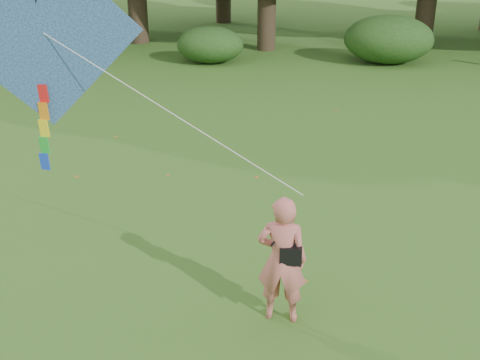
# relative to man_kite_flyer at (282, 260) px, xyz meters

# --- Properties ---
(ground) EXTENTS (100.00, 100.00, 0.00)m
(ground) POSITION_rel_man_kite_flyer_xyz_m (0.22, -0.60, -0.95)
(ground) COLOR #265114
(ground) RESTS_ON ground
(man_kite_flyer) EXTENTS (0.72, 0.49, 1.89)m
(man_kite_flyer) POSITION_rel_man_kite_flyer_xyz_m (0.00, 0.00, 0.00)
(man_kite_flyer) COLOR #C2635B
(man_kite_flyer) RESTS_ON ground
(bystander_left) EXTENTS (0.92, 0.76, 1.74)m
(bystander_left) POSITION_rel_man_kite_flyer_xyz_m (-9.86, 16.55, -0.08)
(bystander_left) COLOR #272D34
(bystander_left) RESTS_ON ground
(crossbody_bag) EXTENTS (0.43, 0.20, 0.73)m
(crossbody_bag) POSITION_rel_man_kite_flyer_xyz_m (0.12, -0.03, 0.12)
(crossbody_bag) COLOR black
(crossbody_bag) RESTS_ON ground
(flying_kite) EXTENTS (4.91, 1.14, 3.38)m
(flying_kite) POSITION_rel_man_kite_flyer_xyz_m (-3.35, 0.68, 2.86)
(flying_kite) COLOR #2549A2
(flying_kite) RESTS_ON ground
(shrub_band) EXTENTS (39.15, 3.22, 1.88)m
(shrub_band) POSITION_rel_man_kite_flyer_xyz_m (-0.50, 17.00, -0.09)
(shrub_band) COLOR #264919
(shrub_band) RESTS_ON ground
(fallen_leaves) EXTENTS (10.93, 14.84, 0.01)m
(fallen_leaves) POSITION_rel_man_kite_flyer_xyz_m (0.45, 2.84, -0.94)
(fallen_leaves) COLOR olive
(fallen_leaves) RESTS_ON ground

